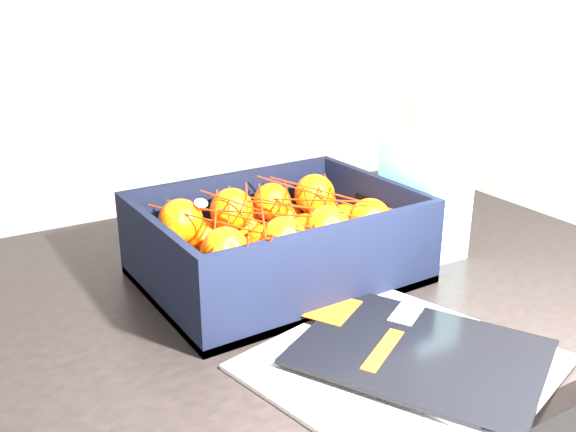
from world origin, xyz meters
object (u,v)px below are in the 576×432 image
produce_crate (277,252)px  retail_carton (424,193)px  magazine_stack (407,361)px  table (278,337)px

produce_crate → retail_carton: retail_carton is taller
magazine_stack → produce_crate: size_ratio=0.93×
retail_carton → produce_crate: bearing=175.8°
magazine_stack → produce_crate: 0.29m
magazine_stack → table: bearing=91.2°
produce_crate → retail_carton: (0.26, -0.04, 0.06)m
retail_carton → table: bearing=178.1°
table → produce_crate: (0.01, 0.01, 0.14)m
table → magazine_stack: size_ratio=3.35×
table → retail_carton: 0.34m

